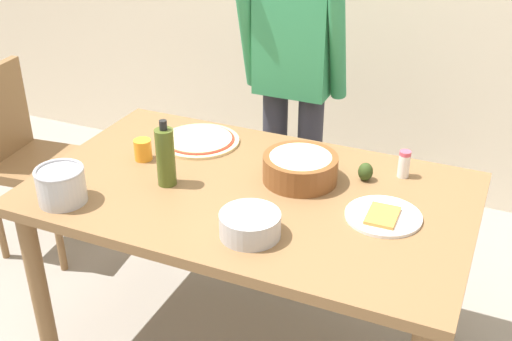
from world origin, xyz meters
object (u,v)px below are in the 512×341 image
object	(u,v)px
person_cook	(294,74)
cup_orange	(143,150)
popcorn_bowl	(300,166)
avocado	(365,172)
steel_pot	(61,185)
salt_shaker	(404,164)
chair_wooden_left	(25,150)
mixing_bowl_steel	(250,225)
plate_with_slice	(383,216)
pizza_raw_on_board	(199,140)
olive_oil_bottle	(166,157)
dining_table	(251,209)

from	to	relation	value
person_cook	cup_orange	bearing A→B (deg)	-117.08
popcorn_bowl	avocado	xyz separation A→B (m)	(0.22, 0.10, -0.03)
steel_pot	salt_shaker	distance (m)	1.25
person_cook	steel_pot	world-z (taller)	person_cook
chair_wooden_left	mixing_bowl_steel	size ratio (longest dim) A/B	4.75
plate_with_slice	popcorn_bowl	bearing A→B (deg)	159.31
chair_wooden_left	pizza_raw_on_board	world-z (taller)	chair_wooden_left
mixing_bowl_steel	steel_pot	size ratio (longest dim) A/B	1.15
popcorn_bowl	steel_pot	bearing A→B (deg)	-146.00
salt_shaker	steel_pot	bearing A→B (deg)	-147.88
pizza_raw_on_board	olive_oil_bottle	xyz separation A→B (m)	(0.06, -0.36, 0.10)
olive_oil_bottle	mixing_bowl_steel	bearing A→B (deg)	-23.80
pizza_raw_on_board	avocado	distance (m)	0.72
chair_wooden_left	cup_orange	size ratio (longest dim) A/B	11.18
salt_shaker	cup_orange	bearing A→B (deg)	-164.28
salt_shaker	dining_table	bearing A→B (deg)	-147.17
pizza_raw_on_board	salt_shaker	distance (m)	0.85
plate_with_slice	mixing_bowl_steel	size ratio (longest dim) A/B	1.30
popcorn_bowl	mixing_bowl_steel	size ratio (longest dim) A/B	1.40
dining_table	person_cook	distance (m)	0.81
popcorn_bowl	mixing_bowl_steel	world-z (taller)	popcorn_bowl
person_cook	popcorn_bowl	bearing A→B (deg)	-67.02
dining_table	chair_wooden_left	size ratio (longest dim) A/B	1.68
cup_orange	popcorn_bowl	bearing A→B (deg)	8.18
olive_oil_bottle	avocado	size ratio (longest dim) A/B	3.66
plate_with_slice	mixing_bowl_steel	distance (m)	0.46
pizza_raw_on_board	plate_with_slice	size ratio (longest dim) A/B	1.29
dining_table	popcorn_bowl	size ratio (longest dim) A/B	5.71
olive_oil_bottle	steel_pot	world-z (taller)	olive_oil_bottle
popcorn_bowl	cup_orange	distance (m)	0.64
plate_with_slice	salt_shaker	distance (m)	0.32
plate_with_slice	steel_pot	size ratio (longest dim) A/B	1.50
mixing_bowl_steel	salt_shaker	distance (m)	0.70
avocado	olive_oil_bottle	bearing A→B (deg)	-153.98
dining_table	avocado	world-z (taller)	avocado
person_cook	chair_wooden_left	size ratio (longest dim) A/B	1.71
chair_wooden_left	person_cook	bearing A→B (deg)	23.10
dining_table	avocado	distance (m)	0.45
mixing_bowl_steel	cup_orange	bearing A→B (deg)	152.39
mixing_bowl_steel	olive_oil_bottle	distance (m)	0.46
popcorn_bowl	mixing_bowl_steel	xyz separation A→B (m)	(-0.02, -0.41, -0.02)
steel_pot	dining_table	bearing A→B (deg)	31.50
plate_with_slice	avocado	size ratio (longest dim) A/B	3.71
person_cook	avocado	world-z (taller)	person_cook
mixing_bowl_steel	salt_shaker	size ratio (longest dim) A/B	1.89
steel_pot	chair_wooden_left	bearing A→B (deg)	141.72
person_cook	salt_shaker	xyz separation A→B (m)	(0.61, -0.44, -0.13)
chair_wooden_left	avocado	distance (m)	1.71
chair_wooden_left	popcorn_bowl	bearing A→B (deg)	-4.38
plate_with_slice	pizza_raw_on_board	bearing A→B (deg)	162.39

